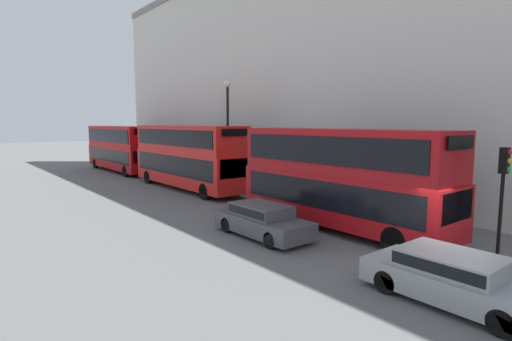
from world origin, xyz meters
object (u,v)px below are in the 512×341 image
object	(u,v)px
bus_leading	(340,174)
car_dark_sedan	(453,277)
traffic_light	(504,178)
car_hatchback	(262,219)
bus_second_in_queue	(187,154)
bus_third_in_queue	(121,147)
pedestrian	(243,179)

from	to	relation	value
bus_leading	car_dark_sedan	bearing A→B (deg)	-117.42
bus_leading	traffic_light	world-z (taller)	bus_leading
car_hatchback	bus_second_in_queue	bearing A→B (deg)	74.56
car_dark_sedan	bus_third_in_queue	bearing A→B (deg)	84.10
pedestrian	bus_second_in_queue	bearing A→B (deg)	128.20
bus_leading	car_hatchback	size ratio (longest dim) A/B	2.28
car_dark_sedan	traffic_light	size ratio (longest dim) A/B	1.19
bus_second_in_queue	pedestrian	world-z (taller)	bus_second_in_queue
car_dark_sedan	pedestrian	distance (m)	17.88
bus_leading	car_dark_sedan	size ratio (longest dim) A/B	2.25
car_dark_sedan	bus_second_in_queue	bearing A→B (deg)	80.37
pedestrian	bus_leading	bearing A→B (deg)	-103.45
car_hatchback	pedestrian	size ratio (longest dim) A/B	2.45
bus_second_in_queue	traffic_light	bearing A→B (deg)	-85.11
bus_leading	car_hatchback	world-z (taller)	bus_leading
traffic_light	car_dark_sedan	bearing A→B (deg)	-171.35
bus_second_in_queue	traffic_light	world-z (taller)	bus_second_in_queue
car_hatchback	pedestrian	bearing A→B (deg)	57.36
bus_third_in_queue	traffic_light	world-z (taller)	bus_third_in_queue
car_dark_sedan	traffic_light	xyz separation A→B (m)	(5.05, 0.77, 2.03)
bus_second_in_queue	pedestrian	xyz separation A→B (m)	(2.47, -3.14, -1.60)
car_hatchback	traffic_light	bearing A→B (deg)	-54.02
bus_third_in_queue	car_hatchback	bearing A→B (deg)	-97.68
bus_third_in_queue	car_dark_sedan	xyz separation A→B (m)	(-3.40, -32.93, -1.66)
bus_third_in_queue	bus_leading	bearing A→B (deg)	-90.00
pedestrian	traffic_light	bearing A→B (deg)	-92.93
bus_leading	bus_second_in_queue	bearing A→B (deg)	90.00
bus_third_in_queue	traffic_light	distance (m)	32.21
bus_leading	traffic_light	bearing A→B (deg)	-74.11
car_dark_sedan	car_hatchback	distance (m)	7.72
bus_second_in_queue	traffic_light	xyz separation A→B (m)	(1.65, -19.26, 0.29)
bus_leading	pedestrian	world-z (taller)	bus_leading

